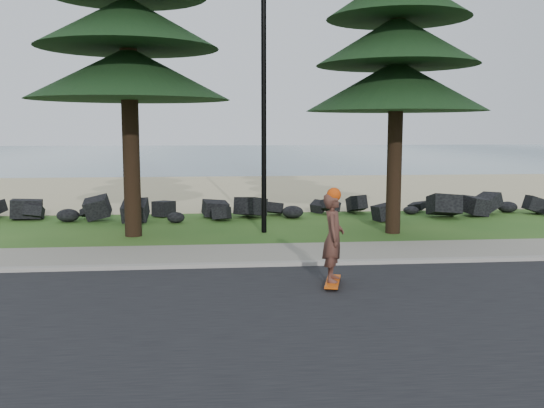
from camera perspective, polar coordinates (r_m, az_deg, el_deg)
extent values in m
plane|color=#245119|center=(13.52, 0.36, -5.04)|extent=(160.00, 160.00, 0.00)
cube|color=black|center=(9.20, 3.24, -10.95)|extent=(160.00, 7.00, 0.02)
cube|color=#9D978D|center=(12.63, 0.77, -5.68)|extent=(160.00, 0.20, 0.10)
cube|color=gray|center=(13.70, 0.27, -4.69)|extent=(160.00, 2.00, 0.08)
cube|color=tan|center=(27.82, -2.66, 1.36)|extent=(160.00, 15.00, 0.01)
cube|color=#365A68|center=(64.22, -4.26, 4.73)|extent=(160.00, 58.00, 0.01)
cylinder|color=black|center=(16.94, 11.81, 17.74)|extent=(0.40, 0.40, 12.00)
cylinder|color=black|center=(16.43, -0.78, 11.19)|extent=(0.14, 0.14, 8.00)
cube|color=#D04C0C|center=(11.13, 5.74, -7.27)|extent=(0.47, 0.99, 0.03)
imported|color=#522F25|center=(10.96, 5.79, -3.13)|extent=(0.52, 0.66, 1.60)
sphere|color=#CC400B|center=(10.84, 5.85, 0.87)|extent=(0.26, 0.26, 0.26)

